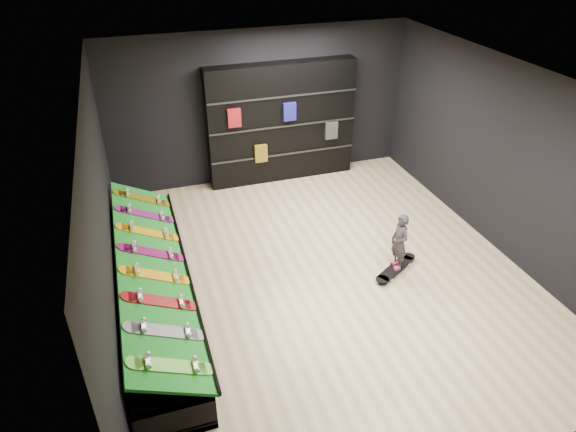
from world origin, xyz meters
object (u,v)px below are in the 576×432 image
object	(u,v)px
display_rack	(154,292)
floor_skateboard	(396,269)
child	(398,252)
back_shelving	(281,123)

from	to	relation	value
display_rack	floor_skateboard	size ratio (longest dim) A/B	4.59
display_rack	child	bearing A→B (deg)	-5.48
display_rack	back_shelving	world-z (taller)	back_shelving
back_shelving	child	size ratio (longest dim) A/B	5.30
floor_skateboard	child	size ratio (longest dim) A/B	1.75
child	back_shelving	bearing A→B (deg)	-172.66
back_shelving	child	distance (m)	3.83
floor_skateboard	child	world-z (taller)	child
floor_skateboard	child	bearing A→B (deg)	0.00
back_shelving	display_rack	bearing A→B (deg)	-131.44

